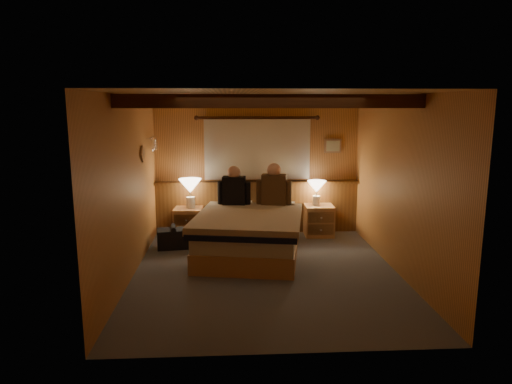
{
  "coord_description": "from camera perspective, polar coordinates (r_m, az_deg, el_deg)",
  "views": [
    {
      "loc": [
        -0.47,
        -5.94,
        2.26
      ],
      "look_at": [
        -0.11,
        0.4,
        1.05
      ],
      "focal_mm": 32.0,
      "sensor_mm": 36.0,
      "label": 1
    }
  ],
  "objects": [
    {
      "name": "wall_right",
      "position": [
        6.45,
        17.44,
        0.81
      ],
      "size": [
        0.0,
        4.2,
        4.2
      ],
      "primitive_type": "plane",
      "rotation": [
        1.57,
        0.0,
        -1.57
      ],
      "color": "#D4904C",
      "rests_on": "floor"
    },
    {
      "name": "curtain_window",
      "position": [
        8.02,
        0.16,
        5.49
      ],
      "size": [
        2.18,
        0.09,
        1.11
      ],
      "color": "#452611",
      "rests_on": "wall_back"
    },
    {
      "name": "wall_front",
      "position": [
        4.02,
        3.65,
        -4.59
      ],
      "size": [
        3.6,
        0.0,
        3.6
      ],
      "primitive_type": "plane",
      "rotation": [
        -1.57,
        0.0,
        0.0
      ],
      "color": "#D4904C",
      "rests_on": "floor"
    },
    {
      "name": "coat_rail",
      "position": [
        7.65,
        -12.68,
        6.07
      ],
      "size": [
        0.05,
        0.55,
        0.24
      ],
      "color": "white",
      "rests_on": "wall_left"
    },
    {
      "name": "wall_left",
      "position": [
        6.18,
        -15.58,
        0.49
      ],
      "size": [
        0.0,
        4.2,
        4.2
      ],
      "primitive_type": "plane",
      "rotation": [
        1.57,
        0.0,
        1.57
      ],
      "color": "#D4904C",
      "rests_on": "floor"
    },
    {
      "name": "nightstand_left",
      "position": [
        8.0,
        -8.44,
        -3.83
      ],
      "size": [
        0.5,
        0.45,
        0.52
      ],
      "rotation": [
        0.0,
        0.0,
        -0.06
      ],
      "color": "#B67F4D",
      "rests_on": "floor"
    },
    {
      "name": "framed_print",
      "position": [
        8.26,
        9.58,
        5.7
      ],
      "size": [
        0.3,
        0.04,
        0.25
      ],
      "color": "#A27651",
      "rests_on": "wall_back"
    },
    {
      "name": "duffel_bag",
      "position": [
        7.48,
        -10.26,
        -5.69
      ],
      "size": [
        0.55,
        0.38,
        0.37
      ],
      "rotation": [
        0.0,
        0.0,
        0.15
      ],
      "color": "black",
      "rests_on": "floor"
    },
    {
      "name": "lamp_left",
      "position": [
        7.88,
        -8.22,
        0.55
      ],
      "size": [
        0.39,
        0.39,
        0.51
      ],
      "color": "white",
      "rests_on": "nightstand_left"
    },
    {
      "name": "wainscot",
      "position": [
        8.19,
        0.16,
        -1.74
      ],
      "size": [
        3.6,
        0.23,
        0.94
      ],
      "color": "brown",
      "rests_on": "wall_back"
    },
    {
      "name": "floor",
      "position": [
        6.38,
        1.25,
        -9.99
      ],
      "size": [
        4.2,
        4.2,
        0.0
      ],
      "primitive_type": "plane",
      "color": "#535963",
      "rests_on": "ground"
    },
    {
      "name": "ceiling_beams",
      "position": [
        6.11,
        1.23,
        11.23
      ],
      "size": [
        3.6,
        1.65,
        0.16
      ],
      "color": "#452611",
      "rests_on": "ceiling"
    },
    {
      "name": "wall_back",
      "position": [
        8.13,
        0.13,
        3.28
      ],
      "size": [
        3.6,
        0.0,
        3.6
      ],
      "primitive_type": "plane",
      "rotation": [
        1.57,
        0.0,
        0.0
      ],
      "color": "#D4904C",
      "rests_on": "floor"
    },
    {
      "name": "lamp_right",
      "position": [
        8.02,
        7.59,
        0.5
      ],
      "size": [
        0.33,
        0.33,
        0.43
      ],
      "color": "white",
      "rests_on": "nightstand_right"
    },
    {
      "name": "person_left",
      "position": [
        7.44,
        -2.77,
        0.43
      ],
      "size": [
        0.54,
        0.25,
        0.66
      ],
      "rotation": [
        0.0,
        0.0,
        -0.11
      ],
      "color": "black",
      "rests_on": "bed"
    },
    {
      "name": "person_right",
      "position": [
        7.42,
        2.25,
        0.57
      ],
      "size": [
        0.57,
        0.3,
        0.7
      ],
      "rotation": [
        0.0,
        0.0,
        -0.19
      ],
      "color": "#4A321D",
      "rests_on": "bed"
    },
    {
      "name": "nightstand_right",
      "position": [
        8.1,
        7.87,
        -3.55
      ],
      "size": [
        0.5,
        0.45,
        0.54
      ],
      "rotation": [
        0.0,
        0.0,
        -0.02
      ],
      "color": "#B67F4D",
      "rests_on": "floor"
    },
    {
      "name": "ceiling",
      "position": [
        5.96,
        1.34,
        12.11
      ],
      "size": [
        4.2,
        4.2,
        0.0
      ],
      "primitive_type": "plane",
      "rotation": [
        3.14,
        0.0,
        0.0
      ],
      "color": "#DCA352",
      "rests_on": "wall_back"
    },
    {
      "name": "bed",
      "position": [
        6.94,
        -0.81,
        -5.23
      ],
      "size": [
        1.81,
        2.18,
        0.67
      ],
      "rotation": [
        0.0,
        0.0,
        -0.17
      ],
      "color": "#B67F4D",
      "rests_on": "floor"
    }
  ]
}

